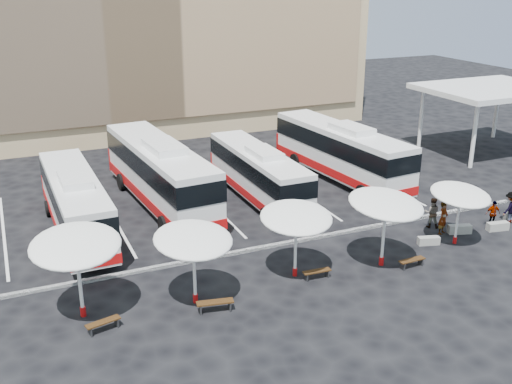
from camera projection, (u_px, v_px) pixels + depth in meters
name	position (u px, v px, depth m)	size (l,w,h in m)	color
ground	(262.00, 254.00, 30.57)	(120.00, 120.00, 0.00)	black
service_canopy	(491.00, 91.00, 46.52)	(10.00, 8.00, 5.20)	white
curb_divider	(258.00, 248.00, 30.97)	(34.00, 0.25, 0.15)	black
bay_lines	(209.00, 202.00, 37.45)	(24.15, 12.00, 0.01)	white
bus_0	(75.00, 202.00, 32.34)	(2.79, 11.44, 3.62)	white
bus_1	(160.00, 171.00, 36.30)	(3.83, 13.46, 4.22)	white
bus_2	(258.00, 172.00, 37.31)	(2.62, 11.05, 3.51)	white
bus_3	(341.00, 150.00, 41.02)	(3.84, 12.85, 4.02)	white
sunshade_0	(76.00, 246.00, 23.90)	(4.06, 4.10, 3.81)	white
sunshade_1	(193.00, 240.00, 25.03)	(4.11, 4.14, 3.51)	white
sunshade_2	(296.00, 218.00, 27.33)	(3.82, 3.85, 3.50)	white
sunshade_3	(386.00, 204.00, 28.29)	(4.69, 4.72, 3.76)	white
sunshade_4	(460.00, 195.00, 30.80)	(3.54, 3.57, 3.22)	white
wood_bench_0	(103.00, 324.00, 23.87)	(1.45, 0.68, 0.43)	#301C0A
wood_bench_1	(215.00, 304.00, 25.21)	(1.62, 0.71, 0.48)	#301C0A
wood_bench_2	(317.00, 272.00, 27.96)	(1.37, 0.43, 0.42)	#301C0A
wood_bench_3	(412.00, 261.00, 29.04)	(1.40, 0.42, 0.42)	#301C0A
conc_bench_0	(429.00, 241.00, 31.53)	(1.14, 0.38, 0.43)	gray
conc_bench_1	(460.00, 229.00, 32.88)	(1.28, 0.43, 0.48)	gray
conc_bench_2	(498.00, 226.00, 33.28)	(1.23, 0.41, 0.46)	gray
passenger_0	(443.00, 218.00, 32.65)	(0.67, 0.44, 1.83)	black
passenger_1	(433.00, 213.00, 33.44)	(0.85, 0.66, 1.75)	black
passenger_2	(493.00, 214.00, 33.62)	(0.89, 0.37, 1.52)	black
passenger_3	(510.00, 208.00, 34.00)	(1.21, 0.70, 1.88)	black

